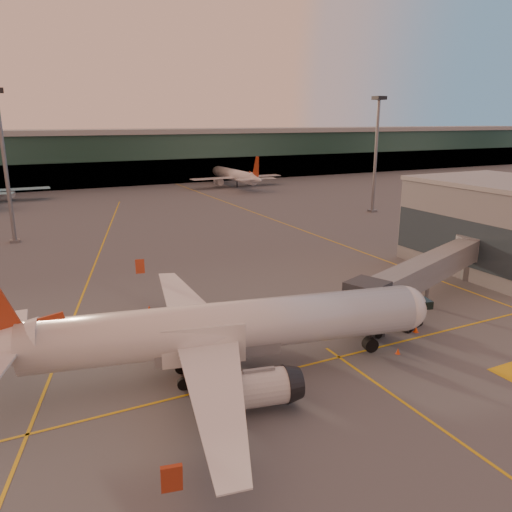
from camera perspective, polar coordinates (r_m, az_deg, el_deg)
name	(u,v)px	position (r m, az deg, el deg)	size (l,w,h in m)	color
ground	(324,397)	(40.27, 7.75, -15.70)	(600.00, 600.00, 0.00)	#4C4F54
taxi_markings	(114,264)	(76.68, -15.97, -0.90)	(100.12, 173.00, 0.01)	gold
terminal	(75,158)	(171.65, -20.01, 10.47)	(400.00, 20.00, 17.60)	#19382D
gate_building	(503,225)	(78.49, 26.38, 3.18)	(18.40, 22.40, 12.60)	slate
mast_west_near	(4,156)	(94.46, -26.87, 10.20)	(2.40, 2.40, 25.60)	slate
mast_east_near	(376,146)	(117.43, 13.58, 12.10)	(2.40, 2.40, 25.60)	slate
main_airplane	(213,331)	(41.53, -4.90, -8.49)	(39.82, 36.17, 12.09)	silver
jet_bridge	(434,268)	(60.79, 19.65, -1.33)	(29.12, 13.52, 5.95)	slate
catering_truck	(203,346)	(41.28, -6.04, -10.23)	(7.09, 4.36, 5.12)	#9D3316
pushback_tug	(409,321)	(54.07, 17.05, -7.07)	(3.65, 2.75, 1.68)	black
cone_nose	(416,329)	(53.10, 17.81, -7.99)	(0.50, 0.50, 0.63)	#F9450D
cone_wing_left	(149,308)	(57.27, -12.11, -5.85)	(0.49, 0.49, 0.62)	#F9450D
cone_fwd	(398,351)	(48.07, 15.91, -10.43)	(0.41, 0.41, 0.53)	#F9450D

